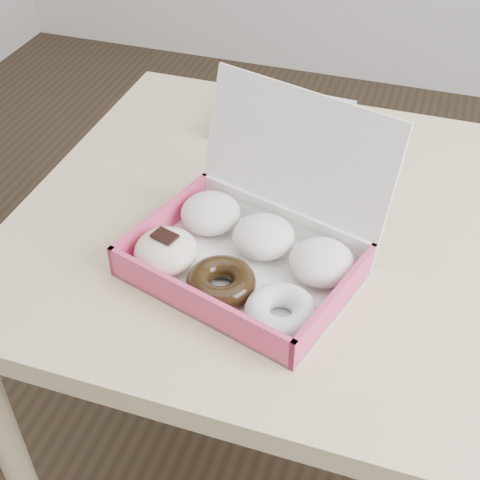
% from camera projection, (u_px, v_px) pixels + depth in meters
% --- Properties ---
extents(table, '(1.20, 0.80, 0.75)m').
position_uv_depth(table, '(385.00, 274.00, 1.09)').
color(table, '#CBB285').
rests_on(table, ground).
extents(donut_box, '(0.38, 0.36, 0.23)m').
position_uv_depth(donut_box, '(249.00, 247.00, 0.97)').
color(donut_box, white).
rests_on(donut_box, table).
extents(newspapers, '(0.24, 0.20, 0.04)m').
position_uv_depth(newspapers, '(285.00, 121.00, 1.28)').
color(newspapers, silver).
rests_on(newspapers, table).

